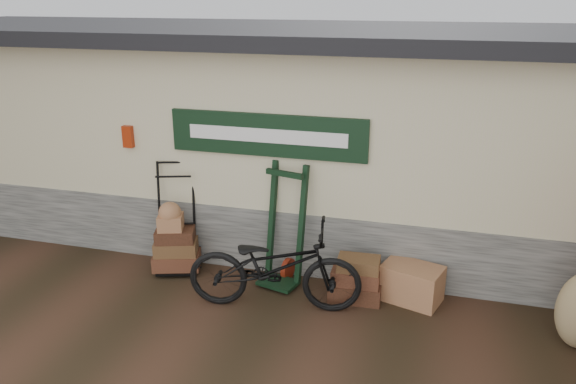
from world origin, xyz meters
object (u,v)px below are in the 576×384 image
Objects in this scene: porter_trolley at (176,216)px; wicker_hamper at (412,283)px; green_barrow at (284,226)px; suitcase_stack at (356,278)px; bicycle at (274,262)px.

porter_trolley is 2.13× the size of wicker_hamper.
green_barrow reaches higher than porter_trolley.
porter_trolley is at bearing 174.98° from suitcase_stack.
green_barrow is 0.77× the size of bicycle.
wicker_hamper is at bearing -77.95° from bicycle.
green_barrow is (1.56, -0.03, 0.05)m from porter_trolley.
green_barrow is at bearing 178.57° from wicker_hamper.
bicycle is (0.06, -0.66, -0.20)m from green_barrow.
suitcase_stack is 0.91× the size of wicker_hamper.
suitcase_stack is (2.55, -0.22, -0.47)m from porter_trolley.
porter_trolley is 3.27m from wicker_hamper.
green_barrow is 2.49× the size of suitcase_stack.
porter_trolley is 1.77m from bicycle.
wicker_hamper is at bearing -18.90° from porter_trolley.
green_barrow reaches higher than bicycle.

